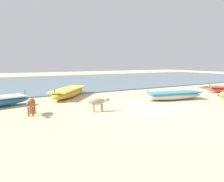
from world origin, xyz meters
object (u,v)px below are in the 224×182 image
fishing_boat_2 (69,92)px  calf_far_rust (31,103)px  fishing_boat_5 (173,95)px  calf_near_dun (98,102)px

fishing_boat_2 → calf_far_rust: bearing=3.0°
fishing_boat_2 → fishing_boat_5: bearing=92.2°
fishing_boat_5 → calf_far_rust: 7.93m
calf_near_dun → fishing_boat_2: bearing=97.1°
fishing_boat_2 → calf_far_rust: (-2.81, -3.71, 0.19)m
fishing_boat_5 → calf_far_rust: (-7.92, 0.27, 0.24)m
fishing_boat_2 → calf_near_dun: (-0.08, -4.50, 0.13)m
calf_far_rust → fishing_boat_5: bearing=106.9°
fishing_boat_2 → calf_near_dun: fishing_boat_2 is taller
fishing_boat_5 → calf_near_dun: fishing_boat_5 is taller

